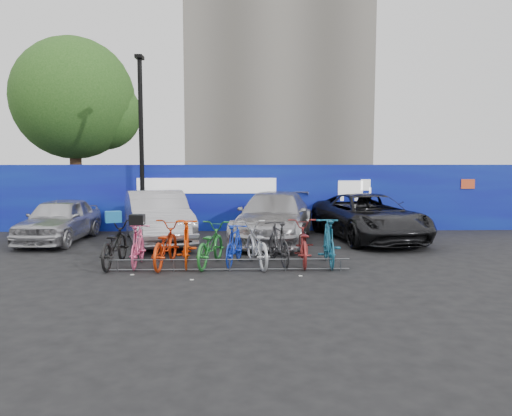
{
  "coord_description": "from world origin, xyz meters",
  "views": [
    {
      "loc": [
        0.33,
        -12.04,
        2.62
      ],
      "look_at": [
        0.68,
        2.0,
        1.23
      ],
      "focal_mm": 35.0,
      "sensor_mm": 36.0,
      "label": 1
    }
  ],
  "objects_px": {
    "bike_0": "(114,244)",
    "bike_3": "(186,243)",
    "bike_2": "(165,244)",
    "bike_9": "(329,242)",
    "bike_5": "(234,245)",
    "lamppost": "(141,140)",
    "car_1": "(157,217)",
    "bike_4": "(210,245)",
    "bike_1": "(138,246)",
    "bike_rack": "(230,265)",
    "bike_8": "(303,243)",
    "car_0": "(59,220)",
    "bike_6": "(256,244)",
    "car_2": "(274,217)",
    "bike_7": "(279,243)",
    "car_3": "(369,217)",
    "tree": "(79,102)"
  },
  "relations": [
    {
      "from": "bike_2",
      "to": "bike_6",
      "type": "relative_size",
      "value": 1.02
    },
    {
      "from": "bike_7",
      "to": "bike_0",
      "type": "bearing_deg",
      "value": -11.21
    },
    {
      "from": "bike_2",
      "to": "bike_6",
      "type": "distance_m",
      "value": 2.22
    },
    {
      "from": "bike_0",
      "to": "bike_3",
      "type": "xyz_separation_m",
      "value": [
        1.76,
        0.01,
        0.03
      ]
    },
    {
      "from": "car_1",
      "to": "bike_8",
      "type": "bearing_deg",
      "value": -55.52
    },
    {
      "from": "car_2",
      "to": "bike_rack",
      "type": "bearing_deg",
      "value": -95.03
    },
    {
      "from": "bike_5",
      "to": "car_2",
      "type": "bearing_deg",
      "value": -96.15
    },
    {
      "from": "bike_0",
      "to": "bike_2",
      "type": "xyz_separation_m",
      "value": [
        1.25,
        -0.08,
        0.0
      ]
    },
    {
      "from": "bike_7",
      "to": "bike_1",
      "type": "bearing_deg",
      "value": -10.32
    },
    {
      "from": "bike_rack",
      "to": "car_2",
      "type": "height_order",
      "value": "car_2"
    },
    {
      "from": "tree",
      "to": "car_3",
      "type": "distance_m",
      "value": 13.45
    },
    {
      "from": "bike_rack",
      "to": "bike_0",
      "type": "xyz_separation_m",
      "value": [
        -2.84,
        0.66,
        0.38
      ]
    },
    {
      "from": "bike_3",
      "to": "bike_6",
      "type": "relative_size",
      "value": 0.93
    },
    {
      "from": "bike_3",
      "to": "bike_8",
      "type": "xyz_separation_m",
      "value": [
        2.88,
        0.09,
        -0.03
      ]
    },
    {
      "from": "bike_8",
      "to": "bike_9",
      "type": "relative_size",
      "value": 1.06
    },
    {
      "from": "car_1",
      "to": "bike_7",
      "type": "xyz_separation_m",
      "value": [
        3.57,
        -3.41,
        -0.26
      ]
    },
    {
      "from": "bike_rack",
      "to": "bike_1",
      "type": "distance_m",
      "value": 2.36
    },
    {
      "from": "bike_8",
      "to": "bike_9",
      "type": "bearing_deg",
      "value": 170.14
    },
    {
      "from": "bike_5",
      "to": "lamppost",
      "type": "bearing_deg",
      "value": -45.92
    },
    {
      "from": "bike_rack",
      "to": "bike_7",
      "type": "distance_m",
      "value": 1.43
    },
    {
      "from": "car_0",
      "to": "bike_6",
      "type": "height_order",
      "value": "car_0"
    },
    {
      "from": "bike_1",
      "to": "bike_4",
      "type": "distance_m",
      "value": 1.75
    },
    {
      "from": "car_1",
      "to": "bike_6",
      "type": "bearing_deg",
      "value": -66.26
    },
    {
      "from": "car_1",
      "to": "bike_6",
      "type": "distance_m",
      "value": 4.64
    },
    {
      "from": "car_3",
      "to": "bike_3",
      "type": "distance_m",
      "value": 6.68
    },
    {
      "from": "bike_8",
      "to": "car_3",
      "type": "bearing_deg",
      "value": -120.61
    },
    {
      "from": "car_1",
      "to": "bike_3",
      "type": "distance_m",
      "value": 3.69
    },
    {
      "from": "bike_0",
      "to": "bike_1",
      "type": "distance_m",
      "value": 0.59
    },
    {
      "from": "bike_3",
      "to": "bike_6",
      "type": "distance_m",
      "value": 1.71
    },
    {
      "from": "bike_4",
      "to": "bike_9",
      "type": "height_order",
      "value": "bike_9"
    },
    {
      "from": "bike_rack",
      "to": "car_3",
      "type": "height_order",
      "value": "car_3"
    },
    {
      "from": "bike_2",
      "to": "bike_9",
      "type": "distance_m",
      "value": 4.01
    },
    {
      "from": "bike_0",
      "to": "bike_6",
      "type": "distance_m",
      "value": 3.47
    },
    {
      "from": "car_1",
      "to": "bike_4",
      "type": "relative_size",
      "value": 2.46
    },
    {
      "from": "car_3",
      "to": "bike_3",
      "type": "height_order",
      "value": "car_3"
    },
    {
      "from": "bike_2",
      "to": "tree",
      "type": "bearing_deg",
      "value": -57.13
    },
    {
      "from": "tree",
      "to": "car_2",
      "type": "relative_size",
      "value": 1.47
    },
    {
      "from": "bike_5",
      "to": "bike_8",
      "type": "bearing_deg",
      "value": -165.55
    },
    {
      "from": "lamppost",
      "to": "bike_1",
      "type": "height_order",
      "value": "lamppost"
    },
    {
      "from": "bike_0",
      "to": "car_2",
      "type": "bearing_deg",
      "value": -137.54
    },
    {
      "from": "lamppost",
      "to": "bike_3",
      "type": "xyz_separation_m",
      "value": [
        2.12,
        -5.33,
        -2.71
      ]
    },
    {
      "from": "bike_7",
      "to": "bike_8",
      "type": "height_order",
      "value": "bike_7"
    },
    {
      "from": "car_1",
      "to": "bike_2",
      "type": "distance_m",
      "value": 3.62
    },
    {
      "from": "bike_7",
      "to": "car_2",
      "type": "bearing_deg",
      "value": -103.39
    },
    {
      "from": "bike_1",
      "to": "bike_rack",
      "type": "bearing_deg",
      "value": 162.67
    },
    {
      "from": "bike_2",
      "to": "bike_4",
      "type": "distance_m",
      "value": 1.09
    },
    {
      "from": "car_1",
      "to": "bike_4",
      "type": "xyz_separation_m",
      "value": [
        1.89,
        -3.45,
        -0.28
      ]
    },
    {
      "from": "car_0",
      "to": "car_3",
      "type": "height_order",
      "value": "car_3"
    },
    {
      "from": "car_2",
      "to": "bike_1",
      "type": "xyz_separation_m",
      "value": [
        -3.55,
        -3.69,
        -0.26
      ]
    },
    {
      "from": "bike_4",
      "to": "bike_6",
      "type": "height_order",
      "value": "bike_6"
    }
  ]
}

